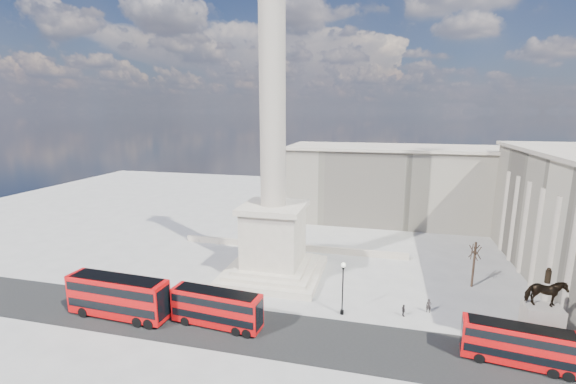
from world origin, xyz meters
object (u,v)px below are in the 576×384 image
Objects in this scene: red_bus_a at (119,296)px; victorian_lamp at (343,284)px; pedestrian_crossing at (404,310)px; pedestrian_standing at (498,338)px; nelsons_column at (273,190)px; red_bus_c at (519,345)px; pedestrian_walking at (429,306)px; red_bus_b at (217,308)px; equestrian_statue at (541,321)px.

victorian_lamp is at bearing 17.92° from red_bus_a.
pedestrian_standing is at bearing -131.56° from pedestrian_crossing.
nelsons_column is at bearing 47.45° from pedestrian_crossing.
red_bus_c is 11.11m from pedestrian_walking.
nelsons_column is 25.21m from pedestrian_walking.
pedestrian_standing is 1.21× the size of pedestrian_crossing.
nelsons_column reaches higher than pedestrian_standing.
victorian_lamp is (-17.40, 5.37, 1.76)m from red_bus_c.
equestrian_statue reaches higher than red_bus_b.
red_bus_a is at bearing -161.60° from pedestrian_walking.
red_bus_c is 18.30m from victorian_lamp.
victorian_lamp is at bearing -39.07° from nelsons_column.
victorian_lamp reaches higher than pedestrian_crossing.
red_bus_b is (12.05, 0.98, -0.40)m from red_bus_a.
equestrian_statue is (20.33, -2.01, -0.76)m from victorian_lamp.
red_bus_b is at bearing -171.43° from red_bus_c.
red_bus_a is at bearing -5.44° from pedestrian_standing.
pedestrian_standing is at bearing -37.90° from pedestrian_walking.
red_bus_c is at bearing -142.65° from pedestrian_crossing.
red_bus_c is 1.54× the size of victorian_lamp.
nelsons_column is 33.07× the size of pedestrian_crossing.
red_bus_c is 5.88× the size of pedestrian_walking.
pedestrian_crossing is at bearing -33.59° from pedestrian_standing.
pedestrian_crossing is at bearing 165.92° from equestrian_statue.
victorian_lamp is at bearing 29.25° from red_bus_b.
nelsons_column is 23.30m from pedestrian_crossing.
victorian_lamp is 3.62× the size of pedestrian_standing.
pedestrian_walking is (35.66, 9.98, -1.77)m from red_bus_a.
red_bus_a reaches higher than red_bus_c.
red_bus_a is at bearing -170.46° from red_bus_c.
red_bus_c reaches higher than pedestrian_crossing.
nelsons_column is 33.74m from red_bus_c.
equestrian_statue is 11.55m from pedestrian_walking.
red_bus_b is at bearing 89.96° from pedestrian_crossing.
red_bus_b is (-2.32, -15.07, -10.68)m from nelsons_column.
pedestrian_walking is at bearing 25.94° from red_bus_b.
pedestrian_crossing is at bearing 10.22° from victorian_lamp.
equestrian_statue is at bearing -23.28° from pedestrian_walking.
red_bus_c is at bearing -46.23° from pedestrian_walking.
red_bus_b is at bearing -4.82° from pedestrian_standing.
victorian_lamp is 11.00m from pedestrian_walking.
pedestrian_standing is at bearing 8.73° from red_bus_a.
pedestrian_standing is at bearing 115.08° from red_bus_c.
victorian_lamp is at bearing 80.62° from pedestrian_crossing.
red_bus_b is 1.21× the size of equestrian_statue.
red_bus_b reaches higher than pedestrian_crossing.
pedestrian_walking is 0.95× the size of pedestrian_standing.
red_bus_c is (30.85, 0.66, -0.12)m from red_bus_b.
equestrian_statue reaches higher than pedestrian_walking.
red_bus_a is 7.24× the size of pedestrian_walking.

